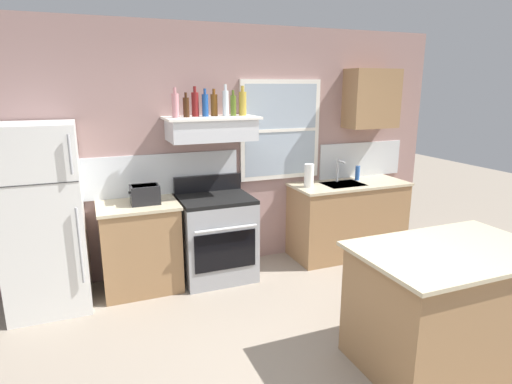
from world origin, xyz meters
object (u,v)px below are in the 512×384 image
Objects in this scene: dish_soap_bottle at (357,173)px; bottle_clear_tall at (226,103)px; kitchen_island at (447,306)px; bottle_rose_pink at (175,105)px; bottle_olive_oil_square at (233,105)px; bottle_champagne_gold_foil at (243,103)px; toaster at (145,194)px; bottle_blue_liqueur at (205,105)px; bottle_amber_wine at (214,105)px; refrigerator at (43,219)px; bottle_red_label_wine at (195,104)px; stove_range at (216,237)px; bottle_brown_stout at (186,107)px; paper_towel_roll at (309,176)px.

bottle_clear_tall is at bearing -178.66° from dish_soap_bottle.
bottle_rose_pink is at bearing 125.93° from kitchen_island.
bottle_olive_oil_square is (0.61, 0.03, -0.01)m from bottle_rose_pink.
bottle_champagne_gold_foil is at bearing 3.54° from bottle_rose_pink.
toaster is 1.01× the size of bottle_rose_pink.
toaster is 0.91× the size of bottle_clear_tall.
kitchen_island is at bearing -47.22° from toaster.
bottle_champagne_gold_foil is at bearing 6.42° from bottle_clear_tall.
bottle_clear_tall is at bearing 115.27° from kitchen_island.
bottle_blue_liqueur is 0.11m from bottle_amber_wine.
bottle_amber_wine is at bearing 179.44° from dish_soap_bottle.
dish_soap_bottle reaches higher than kitchen_island.
kitchen_island is (1.02, -2.16, -1.42)m from bottle_clear_tall.
bottle_amber_wine is (0.42, 0.08, -0.01)m from bottle_rose_pink.
refrigerator is 6.60× the size of bottle_olive_oil_square.
toaster is 0.96× the size of bottle_champagne_gold_foil.
bottle_clear_tall is at bearing -28.39° from bottle_amber_wine.
bottle_red_label_wine is at bearing 179.60° from dish_soap_bottle.
bottle_amber_wine is 0.90× the size of bottle_champagne_gold_foil.
stove_range is 0.78× the size of kitchen_island.
bottle_champagne_gold_foil reaches higher than bottle_olive_oil_square.
bottle_blue_liqueur is 2.11m from dish_soap_bottle.
bottle_amber_wine is (0.78, 0.16, 0.85)m from toaster.
bottle_red_label_wine is (0.11, 0.07, 0.03)m from bottle_brown_stout.
bottle_brown_stout is at bearing 178.13° from paper_towel_roll.
bottle_olive_oil_square is at bearing 2.68° from bottle_brown_stout.
paper_towel_roll is (0.89, -0.07, -0.81)m from bottle_olive_oil_square.
bottle_olive_oil_square is at bearing -173.44° from bottle_champagne_gold_foil.
bottle_olive_oil_square reaches higher than paper_towel_roll.
kitchen_island is (-0.70, -2.20, -0.54)m from dish_soap_bottle.
bottle_rose_pink reaches higher than stove_range.
bottle_blue_liqueur is at bearing 111.18° from stove_range.
bottle_amber_wine is 1.03× the size of paper_towel_roll.
refrigerator is 5.86× the size of toaster.
bottle_olive_oil_square is (0.19, -0.05, -0.01)m from bottle_amber_wine.
paper_towel_roll is (1.51, -0.04, -0.82)m from bottle_rose_pink.
bottle_champagne_gold_foil is (1.08, 0.12, 0.87)m from toaster.
bottle_red_label_wine reaches higher than bottle_brown_stout.
bottle_amber_wine is (0.20, 0.00, -0.01)m from bottle_red_label_wine.
toaster is (0.93, 0.02, 0.14)m from refrigerator.
bottle_rose_pink is 1.12× the size of bottle_olive_oil_square.
refrigerator reaches higher than stove_range.
bottle_rose_pink is 1.09× the size of paper_towel_roll.
refrigerator is at bearing -174.75° from bottle_blue_liqueur.
paper_towel_roll is at bearing 1.24° from refrigerator.
bottle_olive_oil_square is at bearing 113.28° from kitchen_island.
bottle_red_label_wine is at bearing 164.34° from bottle_blue_liqueur.
bottle_blue_liqueur is at bearing 10.50° from toaster.
bottle_olive_oil_square is 0.19× the size of kitchen_island.
toaster is 0.98× the size of bottle_red_label_wine.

